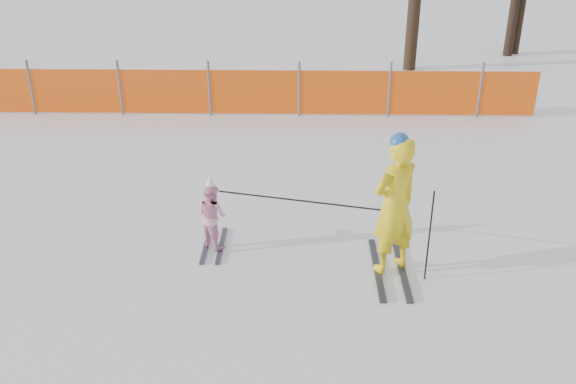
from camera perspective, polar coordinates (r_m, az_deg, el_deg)
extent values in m
plane|color=white|center=(8.81, -0.06, -7.29)|extent=(120.00, 120.00, 0.00)
cube|color=black|center=(8.96, 7.91, -6.79)|extent=(0.09, 1.54, 0.04)
cube|color=black|center=(9.01, 10.07, -6.77)|extent=(0.09, 1.54, 0.04)
imported|color=yellow|center=(8.49, 9.45, -1.20)|extent=(0.84, 0.78, 1.93)
sphere|color=#1C509A|center=(8.13, 9.91, 4.35)|extent=(0.25, 0.25, 0.25)
cube|color=black|center=(9.49, -7.27, -4.72)|extent=(0.09, 1.01, 0.03)
cube|color=black|center=(9.46, -5.94, -4.75)|extent=(0.09, 1.01, 0.03)
imported|color=#EC9ABF|center=(9.23, -6.77, -2.06)|extent=(0.60, 0.59, 0.97)
cone|color=white|center=(9.00, -6.94, 0.85)|extent=(0.19, 0.19, 0.24)
cylinder|color=black|center=(8.56, 12.45, -3.88)|extent=(0.02, 0.02, 1.32)
cylinder|color=black|center=(8.70, 1.01, -0.77)|extent=(2.25, 0.56, 0.02)
cylinder|color=#595960|center=(15.61, -21.87, 8.60)|extent=(0.06, 0.06, 1.25)
cylinder|color=#595960|center=(14.95, -14.70, 8.92)|extent=(0.06, 0.06, 1.25)
cylinder|color=#595960|center=(14.55, -7.00, 9.10)|extent=(0.06, 0.06, 1.25)
cylinder|color=#595960|center=(14.41, 1.00, 9.13)|extent=(0.06, 0.06, 1.25)
cylinder|color=#595960|center=(14.54, 9.01, 8.97)|extent=(0.06, 0.06, 1.25)
cylinder|color=#595960|center=(14.95, 16.71, 8.66)|extent=(0.06, 0.06, 1.25)
cube|color=#F7560D|center=(14.62, -8.43, 8.80)|extent=(15.26, 0.03, 1.00)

